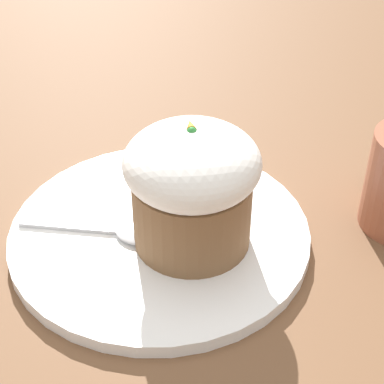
{
  "coord_description": "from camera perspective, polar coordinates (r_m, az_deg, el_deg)",
  "views": [
    {
      "loc": [
        -0.43,
        0.02,
        0.38
      ],
      "look_at": [
        -0.02,
        -0.03,
        0.06
      ],
      "focal_mm": 60.0,
      "sensor_mm": 36.0,
      "label": 1
    }
  ],
  "objects": [
    {
      "name": "ground_plane",
      "position": [
        0.58,
        -2.86,
        -4.18
      ],
      "size": [
        4.0,
        4.0,
        0.0
      ],
      "primitive_type": "plane",
      "color": "brown"
    },
    {
      "name": "dessert_plate",
      "position": [
        0.57,
        -2.88,
        -3.71
      ],
      "size": [
        0.27,
        0.27,
        0.01
      ],
      "color": "white",
      "rests_on": "ground_plane"
    },
    {
      "name": "carrot_cake",
      "position": [
        0.52,
        -0.0,
        0.56
      ],
      "size": [
        0.11,
        0.11,
        0.11
      ],
      "color": "brown",
      "rests_on": "dessert_plate"
    },
    {
      "name": "spoon",
      "position": [
        0.57,
        -5.77,
        -3.36
      ],
      "size": [
        0.05,
        0.14,
        0.01
      ],
      "color": "silver",
      "rests_on": "dessert_plate"
    }
  ]
}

